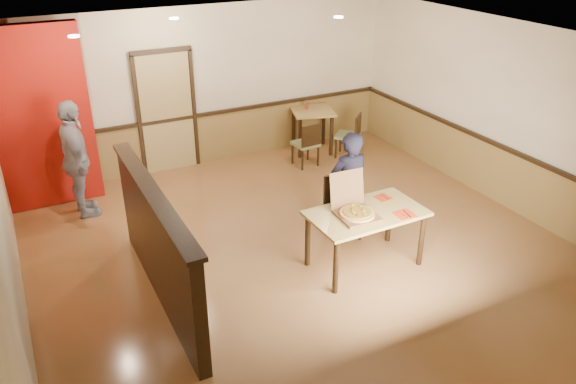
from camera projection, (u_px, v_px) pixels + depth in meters
name	position (u px, v px, depth m)	size (l,w,h in m)	color
floor	(301.00, 248.00, 7.76)	(7.00, 7.00, 0.00)	#A2703F
ceiling	(304.00, 44.00, 6.51)	(7.00, 7.00, 0.00)	black
wall_back	(208.00, 87.00, 9.92)	(7.00, 7.00, 0.00)	#FFF2C7
wall_left	(1.00, 216.00, 5.71)	(7.00, 7.00, 0.00)	#FFF2C7
wall_right	(504.00, 114.00, 8.56)	(7.00, 7.00, 0.00)	#FFF2C7
wainscot_back	(212.00, 138.00, 10.32)	(7.00, 0.04, 0.90)	olive
chair_rail_back	(211.00, 113.00, 10.09)	(7.00, 0.06, 0.06)	black
wainscot_right	(492.00, 171.00, 8.98)	(0.04, 7.00, 0.90)	olive
chair_rail_right	(496.00, 144.00, 8.76)	(0.06, 7.00, 0.06)	black
back_door	(167.00, 113.00, 9.72)	(0.90, 0.06, 2.10)	tan
booth_partition	(158.00, 245.00, 6.46)	(0.20, 3.10, 1.44)	black
red_accent_panel	(35.00, 120.00, 8.34)	(1.60, 0.20, 2.78)	#9F140B
spot_a	(74.00, 36.00, 7.01)	(0.14, 0.14, 0.02)	beige
spot_b	(174.00, 18.00, 8.18)	(0.14, 0.14, 0.02)	beige
spot_c	(339.00, 17.00, 8.28)	(0.14, 0.14, 0.02)	beige
main_table	(366.00, 220.00, 7.11)	(1.48, 0.86, 0.79)	tan
diner_chair	(341.00, 204.00, 7.89)	(0.47, 0.47, 0.90)	olive
side_chair_left	(307.00, 143.00, 10.08)	(0.44, 0.44, 0.83)	olive
side_chair_right	(351.00, 134.00, 10.48)	(0.59, 0.59, 0.84)	olive
side_table	(312.00, 119.00, 10.67)	(0.95, 0.95, 0.82)	tan
diner	(348.00, 188.00, 7.63)	(0.59, 0.39, 1.61)	black
passerby	(77.00, 160.00, 8.25)	(1.06, 0.44, 1.80)	#929199
pizza_box	(355.00, 211.00, 6.96)	(0.50, 0.59, 0.50)	brown
pizza	(357.00, 213.00, 6.93)	(0.43, 0.43, 0.03)	#E2A352
napkin_near	(405.00, 214.00, 7.00)	(0.25, 0.25, 0.01)	red
napkin_far	(383.00, 198.00, 7.41)	(0.22, 0.22, 0.01)	red
condiment	(307.00, 105.00, 10.60)	(0.06, 0.06, 0.16)	maroon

